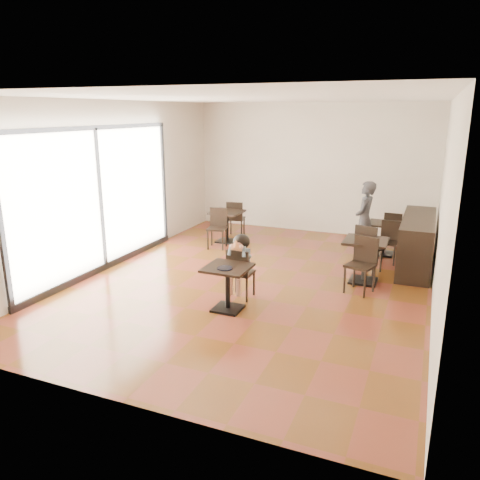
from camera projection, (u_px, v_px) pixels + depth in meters
The scene contains 23 objects.
floor at pixel (255, 281), 8.53m from camera, with size 6.00×8.00×0.01m, color brown.
ceiling at pixel (257, 98), 7.68m from camera, with size 6.00×8.00×0.01m, color white.
wall_back at pixel (312, 169), 11.67m from camera, with size 6.00×0.01×3.20m, color silver.
wall_front at pixel (112, 260), 4.54m from camera, with size 6.00×0.01×3.20m, color silver.
wall_left at pixel (114, 184), 9.21m from camera, with size 0.01×8.00×3.20m, color silver.
wall_right at pixel (443, 207), 7.00m from camera, with size 0.01×8.00×3.20m, color silver.
storefront_window at pixel (99, 199), 8.81m from camera, with size 0.04×4.50×2.60m, color white.
child_table at pixel (228, 288), 7.21m from camera, with size 0.67×0.67×0.71m, color black, non-canonical shape.
child_chair at pixel (241, 273), 7.68m from camera, with size 0.38×0.38×0.85m, color black, non-canonical shape.
child at pixel (241, 267), 7.65m from camera, with size 0.38×0.54×1.07m, color slate, non-canonical shape.
plate at pixel (225, 268), 7.02m from camera, with size 0.24×0.24×0.01m, color black.
pizza_slice at pixel (237, 247), 7.37m from camera, with size 0.25×0.19×0.06m, color #D1BA71, non-canonical shape.
adult_patron at pixel (365, 219), 9.77m from camera, with size 0.59×0.38×1.61m, color #3C3C41.
cafe_table_mid at pixel (365, 261), 8.38m from camera, with size 0.75×0.75×0.79m, color black, non-canonical shape.
cafe_table_left at pixel (227, 227), 10.97m from camera, with size 0.70×0.70×0.74m, color black, non-canonical shape.
cafe_table_back at pixel (384, 239), 10.01m from camera, with size 0.66×0.66×0.70m, color black, non-canonical shape.
chair_mid_a at pixel (369, 249), 8.85m from camera, with size 0.43×0.43×0.95m, color black, non-canonical shape.
chair_mid_b at pixel (360, 266), 7.87m from camera, with size 0.43×0.43×0.95m, color black, non-canonical shape.
chair_left_a at pixel (236, 219), 11.44m from camera, with size 0.40×0.40×0.89m, color black, non-canonical shape.
chair_left_b at pixel (217, 229), 10.46m from camera, with size 0.40×0.40×0.89m, color black, non-canonical shape.
chair_back_a at pixel (393, 230), 10.43m from camera, with size 0.38×0.38×0.84m, color black, non-canonical shape.
chair_back_b at pixel (388, 243), 9.45m from camera, with size 0.38×0.38×0.84m, color black, non-canonical shape.
service_counter at pixel (417, 242), 9.21m from camera, with size 0.60×2.40×1.00m, color black.
Camera 1 is at (2.81, -7.52, 3.00)m, focal length 35.00 mm.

